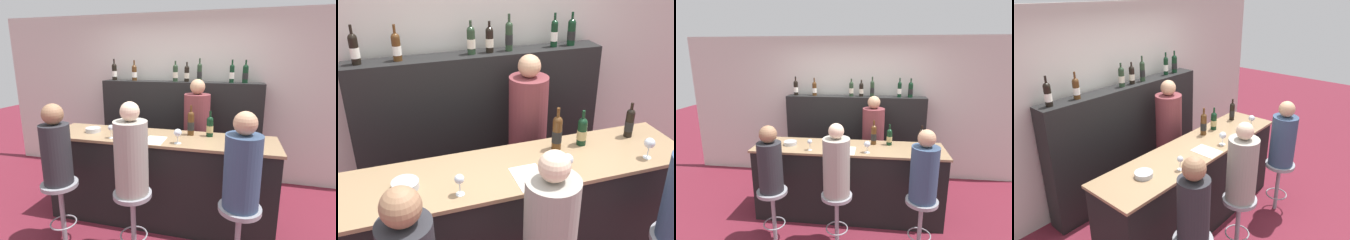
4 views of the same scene
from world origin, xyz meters
TOP-DOWN VIEW (x-y plane):
  - wall_back at (0.00, 1.68)m, footprint 6.40×0.05m
  - bar_counter at (0.00, 0.30)m, footprint 2.61×0.64m
  - back_bar_cabinet at (0.00, 1.46)m, footprint 2.44×0.28m
  - wine_bottle_counter_0 at (0.34, 0.45)m, footprint 0.08×0.08m
  - wine_bottle_counter_1 at (0.56, 0.45)m, footprint 0.08×0.08m
  - wine_bottle_counter_2 at (1.00, 0.45)m, footprint 0.07×0.07m
  - wine_bottle_backbar_0 at (-1.07, 1.46)m, footprint 0.08×0.08m
  - wine_bottle_backbar_1 at (-0.73, 1.46)m, footprint 0.08×0.08m
  - wine_bottle_backbar_2 at (-0.07, 1.46)m, footprint 0.08×0.08m
  - wine_bottle_backbar_3 at (0.10, 1.46)m, footprint 0.07×0.07m
  - wine_bottle_backbar_4 at (0.29, 1.46)m, footprint 0.07×0.07m
  - wine_bottle_backbar_5 at (0.76, 1.46)m, footprint 0.07×0.07m
  - wine_bottle_backbar_6 at (0.94, 1.46)m, footprint 0.08×0.08m
  - wine_glass_0 at (-0.49, 0.11)m, footprint 0.06×0.06m
  - wine_glass_1 at (0.26, 0.11)m, footprint 0.08×0.08m
  - wine_glass_2 at (0.94, 0.11)m, footprint 0.08×0.08m
  - metal_bowl at (-0.82, 0.29)m, footprint 0.18×0.18m
  - tasting_menu at (0.00, 0.14)m, footprint 0.21×0.30m
  - guest_seated_middle at (-0.07, -0.35)m, footprint 0.31×0.31m
  - bartender at (0.33, 1.02)m, footprint 0.35×0.35m

SIDE VIEW (x-z plane):
  - bar_counter at x=0.00m, z-range 0.00..1.05m
  - bartender at x=0.33m, z-range -0.06..1.58m
  - back_bar_cabinet at x=0.00m, z-range 0.00..1.57m
  - tasting_menu at x=0.00m, z-range 1.04..1.05m
  - guest_seated_middle at x=-0.07m, z-range 0.63..1.49m
  - metal_bowl at x=-0.82m, z-range 1.04..1.09m
  - wine_glass_1 at x=0.26m, z-range 1.08..1.23m
  - wine_glass_0 at x=-0.49m, z-range 1.08..1.23m
  - wine_bottle_counter_1 at x=0.56m, z-range 1.02..1.31m
  - wine_glass_2 at x=0.94m, z-range 1.08..1.25m
  - wine_bottle_counter_2 at x=1.00m, z-range 1.02..1.32m
  - wine_bottle_counter_0 at x=0.34m, z-range 1.01..1.36m
  - wall_back at x=0.00m, z-range 0.00..2.60m
  - wine_bottle_backbar_3 at x=0.10m, z-range 1.54..1.83m
  - wine_bottle_backbar_1 at x=-0.73m, z-range 1.53..1.85m
  - wine_bottle_backbar_2 at x=-0.07m, z-range 1.54..1.85m
  - wine_bottle_backbar_6 at x=0.94m, z-range 1.54..1.86m
  - wine_bottle_backbar_5 at x=0.76m, z-range 1.54..1.86m
  - wine_bottle_backbar_0 at x=-1.07m, z-range 1.53..1.87m
  - wine_bottle_backbar_4 at x=0.29m, z-range 1.54..1.88m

